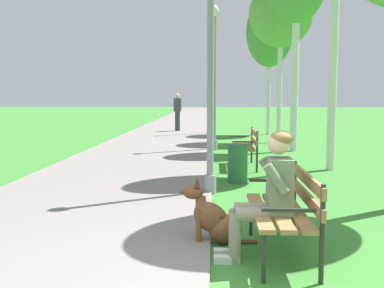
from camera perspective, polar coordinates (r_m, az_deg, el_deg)
paved_path at (r=27.50m, az=-1.15°, el=2.65°), size 3.56×60.00×0.04m
park_bench_near at (r=4.76m, az=11.41°, el=-7.20°), size 0.55×1.50×0.85m
park_bench_mid at (r=10.43m, az=6.49°, el=-0.02°), size 0.55×1.50×0.85m
person_seated_on_near_bench at (r=4.57m, az=9.11°, el=-5.55°), size 0.74×0.49×1.25m
dog_brown at (r=5.11m, az=2.81°, el=-9.08°), size 0.83×0.28×0.71m
lamp_post_near at (r=7.55m, az=2.24°, el=10.16°), size 0.24×0.24×4.14m
lamp_post_mid at (r=13.61m, az=2.70°, el=8.15°), size 0.24×0.24×4.08m
lamp_post_far at (r=19.13m, az=2.58°, el=7.77°), size 0.24×0.24×4.26m
birch_tree_fifth at (r=16.40m, az=10.63°, el=15.04°), size 2.09×1.81×5.33m
birch_tree_sixth at (r=19.37m, az=9.30°, el=13.07°), size 1.84×1.82×5.40m
litter_bin at (r=8.62m, az=5.50°, el=-2.33°), size 0.36×0.36×0.70m
pedestrian_distant at (r=20.48m, az=-1.76°, el=3.84°), size 0.32×0.22×1.65m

